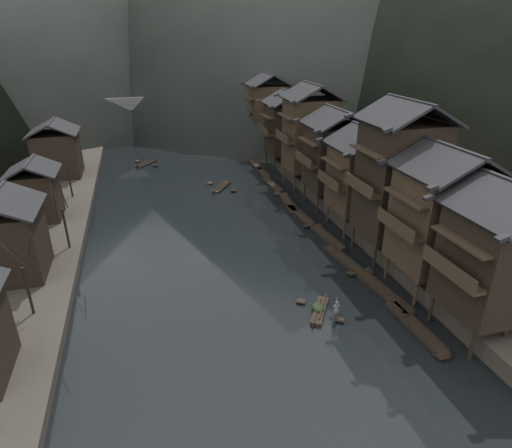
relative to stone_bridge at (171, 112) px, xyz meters
name	(u,v)px	position (x,y,z in m)	size (l,w,h in m)	color
water	(249,309)	(0.00, -72.00, -5.11)	(300.00, 300.00, 0.00)	black
right_bank	(376,155)	(35.00, -32.00, -4.21)	(40.00, 200.00, 1.80)	#2D2823
stilt_houses	(340,144)	(17.28, -52.44, 3.78)	(9.00, 67.60, 16.60)	black
left_houses	(27,193)	(-20.50, -51.88, 0.55)	(8.10, 53.20, 8.73)	black
bare_trees	(43,224)	(-17.00, -62.60, 0.99)	(3.45, 43.59, 6.91)	black
moored_sampans	(289,200)	(11.96, -48.46, -4.91)	(3.05, 67.64, 0.47)	black
midriver_boats	(189,156)	(1.15, -21.02, -4.91)	(16.58, 42.02, 0.45)	black
stone_bridge	(171,112)	(0.00, 0.00, 0.00)	(40.00, 6.00, 9.00)	#4C4C4F
hero_sampan	(320,310)	(5.78, -74.11, -4.91)	(3.10, 4.24, 0.43)	black
cargo_heap	(318,304)	(5.66, -73.94, -4.38)	(1.00, 1.31, 0.60)	black
boatman	(336,307)	(6.63, -75.45, -3.83)	(0.62, 0.41, 1.70)	#5B5B5E
bamboo_pole	(341,282)	(6.83, -75.45, -1.40)	(0.06, 0.06, 3.86)	#8C7A51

